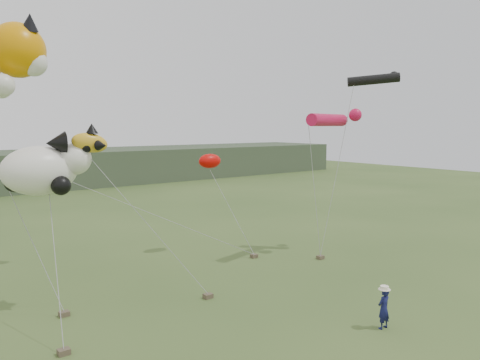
% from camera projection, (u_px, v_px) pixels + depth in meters
% --- Properties ---
extents(ground, '(120.00, 120.00, 0.00)m').
position_uv_depth(ground, '(295.00, 328.00, 16.10)').
color(ground, '#385123').
rests_on(ground, ground).
extents(festival_attendant, '(0.52, 0.34, 1.42)m').
position_uv_depth(festival_attendant, '(384.00, 309.00, 15.96)').
color(festival_attendant, '#121545').
rests_on(festival_attendant, ground).
extents(sandbag_anchors, '(14.17, 4.86, 0.18)m').
position_uv_depth(sandbag_anchors, '(202.00, 288.00, 19.82)').
color(sandbag_anchors, brown).
rests_on(sandbag_anchors, ground).
extents(fish_kite, '(2.20, 1.45, 1.16)m').
position_uv_depth(fish_kite, '(77.00, 142.00, 16.73)').
color(fish_kite, gold).
rests_on(fish_kite, ground).
extents(tube_kites, '(6.18, 2.42, 2.98)m').
position_uv_depth(tube_kites, '(349.00, 105.00, 24.51)').
color(tube_kites, black).
rests_on(tube_kites, ground).
extents(panda_kite, '(3.10, 2.00, 1.93)m').
position_uv_depth(panda_kite, '(46.00, 169.00, 16.60)').
color(panda_kite, white).
rests_on(panda_kite, ground).
extents(misc_kites, '(8.52, 3.38, 1.01)m').
position_uv_depth(misc_kites, '(157.00, 163.00, 24.39)').
color(misc_kites, '#CC0703').
rests_on(misc_kites, ground).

